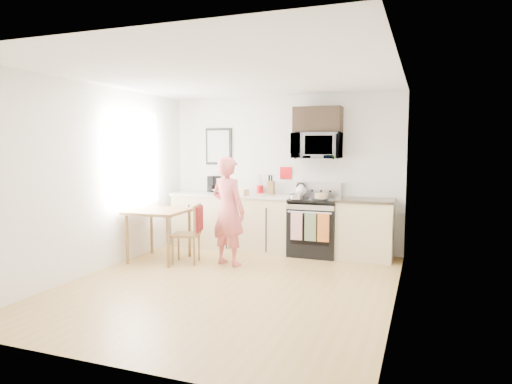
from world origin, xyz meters
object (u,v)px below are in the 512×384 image
(range, at_px, (314,228))
(chair, at_px, (194,225))
(cake, at_px, (321,197))
(dining_table, at_px, (159,216))
(person, at_px, (228,211))
(microwave, at_px, (317,146))

(range, bearing_deg, chair, -143.52)
(range, bearing_deg, cake, -44.76)
(dining_table, bearing_deg, person, 6.55)
(chair, bearing_deg, range, 21.96)
(range, xyz_separation_m, dining_table, (-2.16, -1.17, 0.25))
(dining_table, height_order, chair, chair)
(dining_table, bearing_deg, range, 28.51)
(microwave, xyz_separation_m, cake, (0.13, -0.23, -0.80))
(range, bearing_deg, microwave, 90.06)
(person, bearing_deg, range, -117.26)
(range, relative_size, dining_table, 1.39)
(dining_table, distance_m, chair, 0.61)
(person, distance_m, chair, 0.57)
(microwave, relative_size, person, 0.47)
(cake, bearing_deg, chair, -148.78)
(cake, bearing_deg, person, -142.28)
(cake, bearing_deg, dining_table, -155.50)
(chair, bearing_deg, dining_table, 167.10)
(microwave, bearing_deg, cake, -60.84)
(person, bearing_deg, microwave, -114.53)
(range, distance_m, chair, 1.95)
(microwave, height_order, person, microwave)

